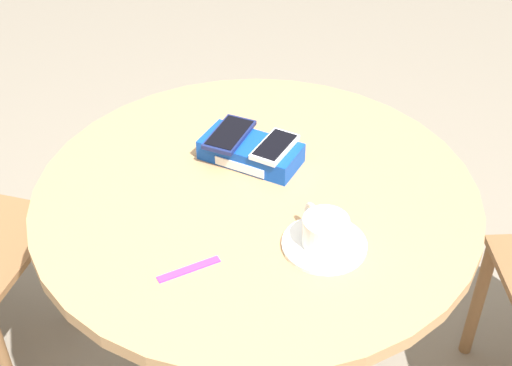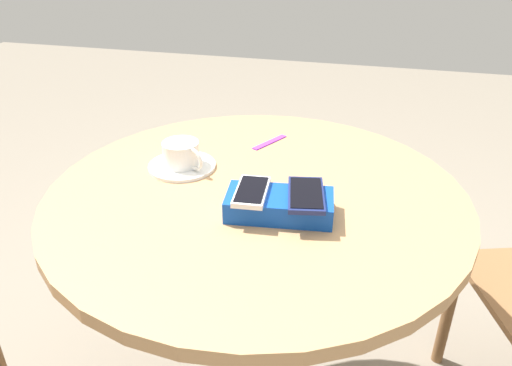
{
  "view_description": "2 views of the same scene",
  "coord_description": "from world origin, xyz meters",
  "px_view_note": "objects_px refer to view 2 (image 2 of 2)",
  "views": [
    {
      "loc": [
        0.65,
        -0.97,
        1.72
      ],
      "look_at": [
        0.0,
        0.0,
        0.81
      ],
      "focal_mm": 50.0,
      "sensor_mm": 36.0,
      "label": 1
    },
    {
      "loc": [
        -0.23,
        0.94,
        1.34
      ],
      "look_at": [
        0.0,
        0.0,
        0.81
      ],
      "focal_mm": 35.0,
      "sensor_mm": 36.0,
      "label": 2
    }
  ],
  "objects_px": {
    "round_table": "(256,243)",
    "coffee_cup": "(182,153)",
    "phone_box": "(279,205)",
    "saucer": "(182,166)",
    "lanyard_strap": "(270,142)",
    "phone_navy": "(306,195)",
    "phone_white": "(251,192)"
  },
  "relations": [
    {
      "from": "round_table",
      "to": "coffee_cup",
      "type": "relative_size",
      "value": 8.34
    },
    {
      "from": "phone_box",
      "to": "saucer",
      "type": "height_order",
      "value": "phone_box"
    },
    {
      "from": "saucer",
      "to": "round_table",
      "type": "bearing_deg",
      "value": 161.28
    },
    {
      "from": "phone_box",
      "to": "lanyard_strap",
      "type": "distance_m",
      "value": 0.36
    },
    {
      "from": "phone_box",
      "to": "coffee_cup",
      "type": "distance_m",
      "value": 0.31
    },
    {
      "from": "phone_navy",
      "to": "phone_white",
      "type": "height_order",
      "value": "same"
    },
    {
      "from": "phone_box",
      "to": "saucer",
      "type": "distance_m",
      "value": 0.31
    },
    {
      "from": "phone_box",
      "to": "coffee_cup",
      "type": "xyz_separation_m",
      "value": [
        0.27,
        -0.15,
        0.02
      ]
    },
    {
      "from": "round_table",
      "to": "saucer",
      "type": "bearing_deg",
      "value": -18.72
    },
    {
      "from": "phone_navy",
      "to": "phone_white",
      "type": "relative_size",
      "value": 1.18
    },
    {
      "from": "phone_box",
      "to": "coffee_cup",
      "type": "height_order",
      "value": "coffee_cup"
    },
    {
      "from": "phone_navy",
      "to": "round_table",
      "type": "bearing_deg",
      "value": -32.64
    },
    {
      "from": "round_table",
      "to": "coffee_cup",
      "type": "distance_m",
      "value": 0.28
    },
    {
      "from": "phone_white",
      "to": "phone_box",
      "type": "bearing_deg",
      "value": -169.86
    },
    {
      "from": "saucer",
      "to": "phone_navy",
      "type": "bearing_deg",
      "value": 155.65
    },
    {
      "from": "phone_white",
      "to": "lanyard_strap",
      "type": "height_order",
      "value": "phone_white"
    },
    {
      "from": "phone_white",
      "to": "coffee_cup",
      "type": "bearing_deg",
      "value": -36.93
    },
    {
      "from": "phone_navy",
      "to": "lanyard_strap",
      "type": "relative_size",
      "value": 1.21
    },
    {
      "from": "phone_box",
      "to": "phone_navy",
      "type": "xyz_separation_m",
      "value": [
        -0.05,
        -0.01,
        0.03
      ]
    },
    {
      "from": "lanyard_strap",
      "to": "phone_navy",
      "type": "bearing_deg",
      "value": 113.73
    },
    {
      "from": "phone_box",
      "to": "phone_white",
      "type": "height_order",
      "value": "phone_white"
    },
    {
      "from": "phone_box",
      "to": "phone_white",
      "type": "distance_m",
      "value": 0.06
    },
    {
      "from": "phone_navy",
      "to": "coffee_cup",
      "type": "height_order",
      "value": "coffee_cup"
    },
    {
      "from": "phone_white",
      "to": "saucer",
      "type": "height_order",
      "value": "phone_white"
    },
    {
      "from": "saucer",
      "to": "lanyard_strap",
      "type": "xyz_separation_m",
      "value": [
        -0.18,
        -0.19,
        -0.0
      ]
    },
    {
      "from": "saucer",
      "to": "phone_white",
      "type": "bearing_deg",
      "value": 143.15
    },
    {
      "from": "phone_box",
      "to": "lanyard_strap",
      "type": "height_order",
      "value": "phone_box"
    },
    {
      "from": "coffee_cup",
      "to": "round_table",
      "type": "bearing_deg",
      "value": 161.42
    },
    {
      "from": "round_table",
      "to": "phone_navy",
      "type": "bearing_deg",
      "value": 147.36
    },
    {
      "from": "phone_navy",
      "to": "saucer",
      "type": "bearing_deg",
      "value": -24.35
    },
    {
      "from": "phone_box",
      "to": "coffee_cup",
      "type": "bearing_deg",
      "value": -29.18
    },
    {
      "from": "phone_navy",
      "to": "phone_white",
      "type": "distance_m",
      "value": 0.11
    }
  ]
}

